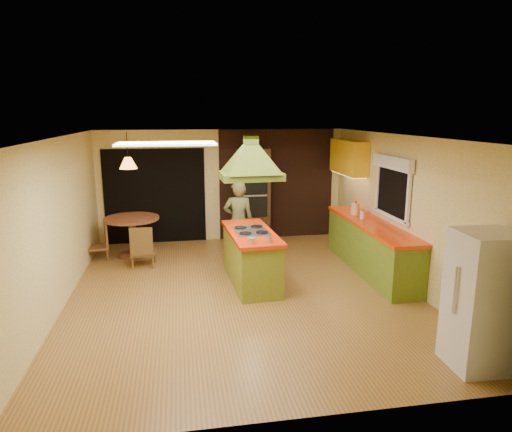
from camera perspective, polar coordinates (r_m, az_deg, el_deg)
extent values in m
plane|color=olive|center=(7.57, -1.65, -9.39)|extent=(6.50, 6.50, 0.00)
plane|color=beige|center=(10.37, -4.22, 3.82)|extent=(5.50, 0.00, 5.50)
plane|color=beige|center=(4.14, 4.65, -10.03)|extent=(5.50, 0.00, 5.50)
plane|color=beige|center=(7.35, -23.47, -0.91)|extent=(0.00, 6.50, 6.50)
plane|color=beige|center=(8.04, 18.09, 0.62)|extent=(0.00, 6.50, 6.50)
plane|color=silver|center=(7.02, -1.78, 9.87)|extent=(6.50, 6.50, 0.00)
cube|color=#381E14|center=(10.54, 2.58, 3.99)|extent=(2.64, 0.03, 2.50)
cube|color=black|center=(10.35, -12.49, 2.41)|extent=(2.20, 0.03, 2.10)
cube|color=olive|center=(8.63, 14.11, -3.95)|extent=(0.58, 3.00, 0.86)
cube|color=#E53807|center=(8.51, 14.28, -0.98)|extent=(0.62, 3.05, 0.06)
cube|color=yellow|center=(9.85, 11.50, 7.24)|extent=(0.34, 1.40, 0.70)
cube|color=black|center=(8.32, 16.78, 3.20)|extent=(0.03, 1.16, 0.96)
cube|color=white|center=(8.24, 16.68, 6.42)|extent=(0.10, 1.35, 0.22)
cube|color=white|center=(5.76, -11.13, 8.87)|extent=(1.20, 0.60, 0.03)
cube|color=olive|center=(7.79, -0.60, -5.39)|extent=(0.77, 1.78, 0.85)
cube|color=red|center=(7.66, -0.61, -2.14)|extent=(0.84, 1.86, 0.06)
cube|color=silver|center=(7.65, -0.61, -1.87)|extent=(0.57, 0.79, 0.02)
cube|color=#556C1B|center=(7.47, -0.63, 5.05)|extent=(1.02, 0.76, 0.12)
pyramid|color=#556C1B|center=(7.42, -0.64, 8.90)|extent=(1.02, 0.76, 0.45)
cube|color=#556C1B|center=(7.42, -0.64, 9.49)|extent=(0.22, 0.22, 0.14)
imported|color=#4E512B|center=(8.89, -2.21, -0.64)|extent=(0.63, 0.47, 1.59)
cube|color=silver|center=(5.78, 26.50, -9.47)|extent=(0.67, 0.64, 1.60)
cube|color=#472B17|center=(10.19, -0.39, 2.57)|extent=(0.70, 0.58, 2.11)
cube|color=black|center=(9.85, -0.11, 3.99)|extent=(0.54, 0.02, 0.45)
cube|color=black|center=(9.94, -0.11, 1.14)|extent=(0.54, 0.02, 0.45)
cylinder|color=brown|center=(9.47, -15.29, -0.31)|extent=(1.09, 1.09, 0.05)
cylinder|color=brown|center=(9.56, -15.16, -2.53)|extent=(0.14, 0.14, 0.76)
cylinder|color=brown|center=(9.66, -15.02, -4.71)|extent=(0.61, 0.61, 0.05)
cone|color=#FF9E3F|center=(9.29, -15.69, 6.39)|extent=(0.38, 0.38, 0.22)
cylinder|color=beige|center=(9.06, 12.35, 0.87)|extent=(0.17, 0.17, 0.23)
cylinder|color=beige|center=(9.12, 12.21, 0.84)|extent=(0.17, 0.17, 0.19)
cylinder|color=#FFEFCD|center=(8.74, 13.21, 0.11)|extent=(0.14, 0.14, 0.14)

